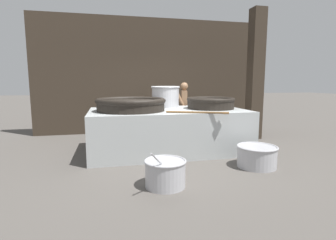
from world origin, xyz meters
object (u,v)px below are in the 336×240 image
Objects in this scene: prep_bowl_meat at (257,155)px; prep_bowl_vegetables at (165,172)px; cook at (184,108)px; giant_wok_near at (131,104)px; stock_pot at (165,96)px; giant_wok_far at (211,103)px.

prep_bowl_vegetables is at bearing -164.01° from prep_bowl_meat.
cook is 2.93m from prep_bowl_meat.
giant_wok_near reaches higher than prep_bowl_vegetables.
stock_pot is 2.66m from prep_bowl_meat.
giant_wok_near is at bearing 146.43° from prep_bowl_meat.
prep_bowl_vegetables is (-1.26, -3.33, -0.62)m from cook.
cook is at bearing 102.93° from giant_wok_far.
prep_bowl_meat is at bearing -58.38° from stock_pot.
giant_wok_far is 1.13m from stock_pot.
giant_wok_near is 1.34× the size of giant_wok_far.
cook is 3.61m from prep_bowl_vegetables.
giant_wok_near is 2.02× the size of prep_bowl_meat.
giant_wok_far reaches higher than prep_bowl_meat.
stock_pot reaches higher than giant_wok_far.
giant_wok_near is 2.01× the size of prep_bowl_vegetables.
cook reaches higher than giant_wok_far.
giant_wok_far is at bearing 53.18° from prep_bowl_vegetables.
cook is (-0.29, 1.26, -0.25)m from giant_wok_far.
giant_wok_far is 2.73m from prep_bowl_vegetables.
giant_wok_far is (1.88, 0.07, -0.01)m from giant_wok_near.
stock_pot is 1.05m from cook.
stock_pot is (0.91, 0.64, 0.12)m from giant_wok_near.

